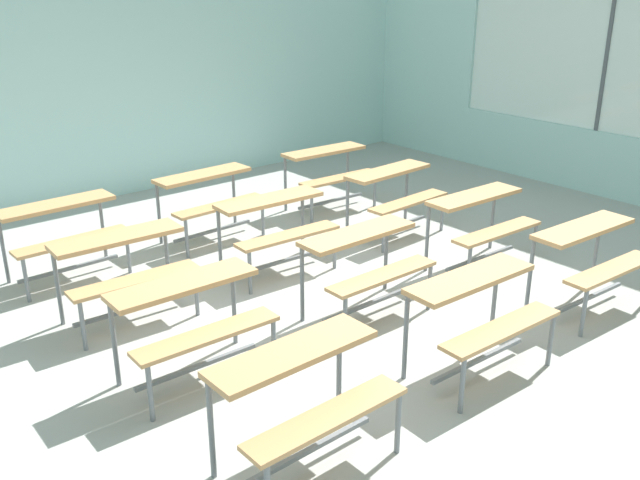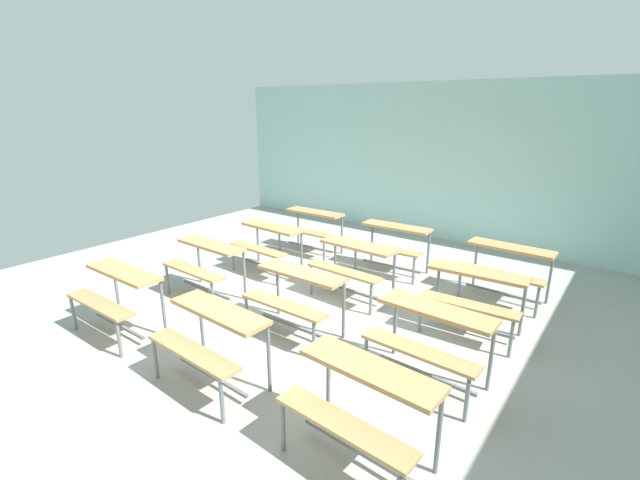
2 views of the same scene
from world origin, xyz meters
TOP-DOWN VIEW (x-y plane):
  - ground at (0.00, 0.00)m, footprint 10.00×9.00m
  - wall_back at (0.00, 4.50)m, footprint 10.00×0.12m
  - desk_bench_r0c0 at (-1.48, -1.41)m, footprint 1.11×0.60m
  - desk_bench_r0c1 at (0.17, -1.40)m, footprint 1.12×0.62m
  - desk_bench_r0c2 at (1.78, -1.36)m, footprint 1.13×0.64m
  - desk_bench_r1c0 at (-1.50, -0.13)m, footprint 1.11×0.61m
  - desk_bench_r1c1 at (0.17, -0.19)m, footprint 1.10×0.59m
  - desk_bench_r1c2 at (1.78, -0.16)m, footprint 1.12×0.63m
  - desk_bench_r2c0 at (-1.46, 1.05)m, footprint 1.12×0.64m
  - desk_bench_r2c1 at (0.14, 1.06)m, footprint 1.13×0.64m
  - desk_bench_r2c2 at (1.79, 1.05)m, footprint 1.13×0.65m
  - desk_bench_r3c0 at (-1.53, 2.25)m, footprint 1.11×0.61m
  - desk_bench_r3c1 at (0.11, 2.26)m, footprint 1.12×0.63m
  - desk_bench_r3c2 at (1.83, 2.24)m, footprint 1.13×0.64m

SIDE VIEW (x-z plane):
  - ground at x=0.00m, z-range -0.05..0.00m
  - desk_bench_r0c0 at x=-1.48m, z-range 0.19..0.93m
  - desk_bench_r0c1 at x=0.17m, z-range 0.19..0.93m
  - desk_bench_r0c2 at x=1.78m, z-range 0.19..0.93m
  - desk_bench_r1c0 at x=-1.50m, z-range 0.19..0.93m
  - desk_bench_r1c1 at x=0.17m, z-range 0.19..0.93m
  - desk_bench_r1c2 at x=1.78m, z-range 0.19..0.93m
  - desk_bench_r2c0 at x=-1.46m, z-range 0.19..0.93m
  - desk_bench_r2c1 at x=0.14m, z-range 0.19..0.93m
  - desk_bench_r2c2 at x=1.79m, z-range 0.19..0.93m
  - desk_bench_r3c0 at x=-1.53m, z-range 0.19..0.93m
  - desk_bench_r3c1 at x=0.11m, z-range 0.19..0.93m
  - desk_bench_r3c2 at x=1.83m, z-range 0.19..0.93m
  - wall_back at x=0.00m, z-range 0.00..3.00m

